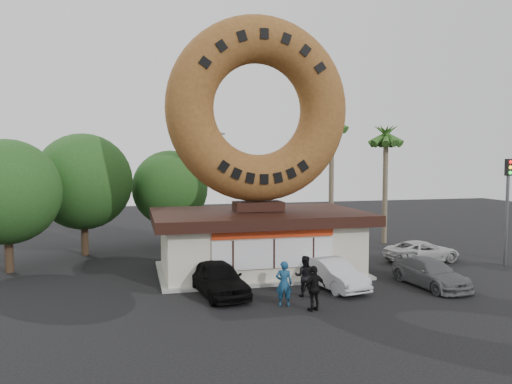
{
  "coord_description": "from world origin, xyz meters",
  "views": [
    {
      "loc": [
        -6.51,
        -19.77,
        6.17
      ],
      "look_at": [
        -0.62,
        4.0,
        4.45
      ],
      "focal_mm": 35.0,
      "sensor_mm": 36.0,
      "label": 1
    }
  ],
  "objects_px": {
    "street_lamp": "(199,181)",
    "car_white": "(422,251)",
    "person_right": "(314,288)",
    "car_black": "(219,278)",
    "donut_shop": "(258,239)",
    "car_silver": "(333,274)",
    "car_grey": "(430,273)",
    "person_left": "(284,284)",
    "person_center": "(305,276)",
    "traffic_signal": "(507,198)",
    "giant_donut": "(258,109)"
  },
  "relations": [
    {
      "from": "street_lamp",
      "to": "car_white",
      "type": "xyz_separation_m",
      "value": [
        11.85,
        -9.94,
        -3.86
      ]
    },
    {
      "from": "person_right",
      "to": "car_black",
      "type": "relative_size",
      "value": 0.41
    },
    {
      "from": "donut_shop",
      "to": "car_silver",
      "type": "bearing_deg",
      "value": -58.42
    },
    {
      "from": "street_lamp",
      "to": "car_white",
      "type": "height_order",
      "value": "street_lamp"
    },
    {
      "from": "car_black",
      "to": "car_grey",
      "type": "height_order",
      "value": "car_black"
    },
    {
      "from": "person_left",
      "to": "person_center",
      "type": "height_order",
      "value": "person_left"
    },
    {
      "from": "traffic_signal",
      "to": "person_center",
      "type": "height_order",
      "value": "traffic_signal"
    },
    {
      "from": "giant_donut",
      "to": "traffic_signal",
      "type": "height_order",
      "value": "giant_donut"
    },
    {
      "from": "traffic_signal",
      "to": "car_black",
      "type": "xyz_separation_m",
      "value": [
        -16.85,
        -2.07,
        -3.11
      ]
    },
    {
      "from": "donut_shop",
      "to": "person_left",
      "type": "height_order",
      "value": "donut_shop"
    },
    {
      "from": "street_lamp",
      "to": "person_left",
      "type": "bearing_deg",
      "value": -85.3
    },
    {
      "from": "person_right",
      "to": "car_silver",
      "type": "xyz_separation_m",
      "value": [
        2.09,
        3.06,
        -0.23
      ]
    },
    {
      "from": "car_white",
      "to": "street_lamp",
      "type": "bearing_deg",
      "value": 42.02
    },
    {
      "from": "traffic_signal",
      "to": "street_lamp",
      "type": "bearing_deg",
      "value": 142.86
    },
    {
      "from": "street_lamp",
      "to": "car_silver",
      "type": "relative_size",
      "value": 1.92
    },
    {
      "from": "traffic_signal",
      "to": "giant_donut",
      "type": "bearing_deg",
      "value": 171.83
    },
    {
      "from": "person_right",
      "to": "car_black",
      "type": "height_order",
      "value": "person_right"
    },
    {
      "from": "car_silver",
      "to": "donut_shop",
      "type": "bearing_deg",
      "value": 109.91
    },
    {
      "from": "car_black",
      "to": "car_grey",
      "type": "bearing_deg",
      "value": -14.81
    },
    {
      "from": "donut_shop",
      "to": "person_center",
      "type": "relative_size",
      "value": 6.14
    },
    {
      "from": "car_grey",
      "to": "car_silver",
      "type": "bearing_deg",
      "value": 163.98
    },
    {
      "from": "person_left",
      "to": "car_grey",
      "type": "height_order",
      "value": "person_left"
    },
    {
      "from": "donut_shop",
      "to": "traffic_signal",
      "type": "bearing_deg",
      "value": -8.1
    },
    {
      "from": "giant_donut",
      "to": "traffic_signal",
      "type": "relative_size",
      "value": 1.61
    },
    {
      "from": "giant_donut",
      "to": "car_white",
      "type": "relative_size",
      "value": 2.18
    },
    {
      "from": "person_left",
      "to": "person_right",
      "type": "relative_size",
      "value": 1.03
    },
    {
      "from": "car_grey",
      "to": "car_white",
      "type": "height_order",
      "value": "car_grey"
    },
    {
      "from": "person_center",
      "to": "street_lamp",
      "type": "bearing_deg",
      "value": -57.57
    },
    {
      "from": "person_center",
      "to": "car_black",
      "type": "height_order",
      "value": "person_center"
    },
    {
      "from": "car_grey",
      "to": "traffic_signal",
      "type": "bearing_deg",
      "value": 17.87
    },
    {
      "from": "street_lamp",
      "to": "person_center",
      "type": "xyz_separation_m",
      "value": [
        2.66,
        -15.18,
        -3.57
      ]
    },
    {
      "from": "giant_donut",
      "to": "car_white",
      "type": "xyz_separation_m",
      "value": [
        10.0,
        0.06,
        -8.06
      ]
    },
    {
      "from": "person_center",
      "to": "person_right",
      "type": "relative_size",
      "value": 0.99
    },
    {
      "from": "person_center",
      "to": "car_silver",
      "type": "xyz_separation_m",
      "value": [
        1.77,
        0.98,
        -0.23
      ]
    },
    {
      "from": "person_left",
      "to": "car_silver",
      "type": "xyz_separation_m",
      "value": [
        3.08,
        2.16,
        -0.26
      ]
    },
    {
      "from": "giant_donut",
      "to": "car_silver",
      "type": "bearing_deg",
      "value": -58.51
    },
    {
      "from": "donut_shop",
      "to": "street_lamp",
      "type": "height_order",
      "value": "street_lamp"
    },
    {
      "from": "donut_shop",
      "to": "car_grey",
      "type": "height_order",
      "value": "donut_shop"
    },
    {
      "from": "giant_donut",
      "to": "person_right",
      "type": "bearing_deg",
      "value": -86.17
    },
    {
      "from": "car_silver",
      "to": "car_white",
      "type": "bearing_deg",
      "value": 18.17
    },
    {
      "from": "person_left",
      "to": "traffic_signal",
      "type": "bearing_deg",
      "value": -147.95
    },
    {
      "from": "person_right",
      "to": "car_silver",
      "type": "relative_size",
      "value": 0.44
    },
    {
      "from": "car_black",
      "to": "donut_shop",
      "type": "bearing_deg",
      "value": 45.44
    },
    {
      "from": "donut_shop",
      "to": "person_left",
      "type": "bearing_deg",
      "value": -94.6
    },
    {
      "from": "car_grey",
      "to": "car_white",
      "type": "distance_m",
      "value": 5.79
    },
    {
      "from": "donut_shop",
      "to": "car_black",
      "type": "bearing_deg",
      "value": -125.06
    },
    {
      "from": "car_white",
      "to": "car_grey",
      "type": "bearing_deg",
      "value": 143.28
    },
    {
      "from": "person_left",
      "to": "car_silver",
      "type": "relative_size",
      "value": 0.46
    },
    {
      "from": "street_lamp",
      "to": "person_left",
      "type": "xyz_separation_m",
      "value": [
        1.35,
        -16.36,
        -3.54
      ]
    },
    {
      "from": "giant_donut",
      "to": "street_lamp",
      "type": "relative_size",
      "value": 1.22
    }
  ]
}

